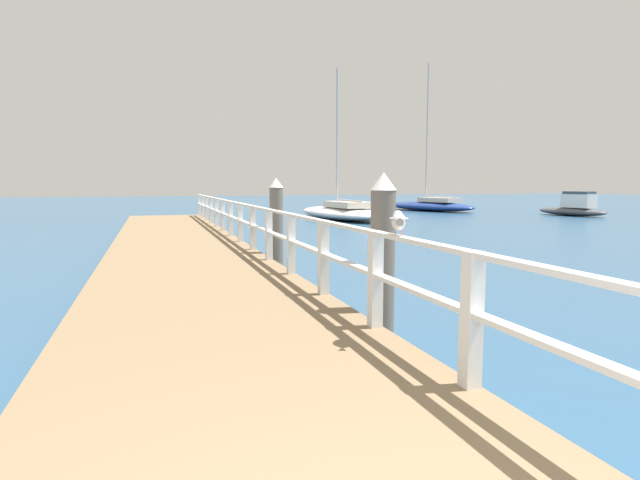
# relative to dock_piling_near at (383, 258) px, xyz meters

# --- Properties ---
(pier_deck) EXTENTS (3.09, 23.81, 0.38)m
(pier_deck) POSITION_rel_dock_piling_near_xyz_m (-1.84, 7.30, -0.78)
(pier_deck) COLOR #846B4C
(pier_deck) RESTS_ON ground_plane
(pier_railing) EXTENTS (0.12, 22.33, 0.96)m
(pier_railing) POSITION_rel_dock_piling_near_xyz_m (-0.38, 7.30, 0.00)
(pier_railing) COLOR white
(pier_railing) RESTS_ON pier_deck
(dock_piling_near) EXTENTS (0.29, 0.29, 1.93)m
(dock_piling_near) POSITION_rel_dock_piling_near_xyz_m (0.00, 0.00, 0.00)
(dock_piling_near) COLOR #6B6056
(dock_piling_near) RESTS_ON ground_plane
(dock_piling_far) EXTENTS (0.29, 0.29, 1.93)m
(dock_piling_far) POSITION_rel_dock_piling_near_xyz_m (0.00, 5.08, 0.00)
(dock_piling_far) COLOR #6B6056
(dock_piling_far) RESTS_ON ground_plane
(seagull_foreground) EXTENTS (0.25, 0.45, 0.21)m
(seagull_foreground) POSITION_rel_dock_piling_near_xyz_m (-0.38, -1.10, 0.50)
(seagull_foreground) COLOR white
(seagull_foreground) RESTS_ON pier_railing
(boat_2) EXTENTS (1.98, 4.41, 1.40)m
(boat_2) POSITION_rel_dock_piling_near_xyz_m (20.54, 17.71, -0.51)
(boat_2) COLOR #4C4C51
(boat_2) RESTS_ON ground_plane
(boat_4) EXTENTS (4.50, 7.85, 9.90)m
(boat_4) POSITION_rel_dock_piling_near_xyz_m (15.59, 25.11, -0.59)
(boat_4) COLOR navy
(boat_4) RESTS_ON ground_plane
(boat_5) EXTENTS (3.48, 7.99, 7.73)m
(boat_5) POSITION_rel_dock_piling_near_xyz_m (6.86, 19.33, -0.60)
(boat_5) COLOR white
(boat_5) RESTS_ON ground_plane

